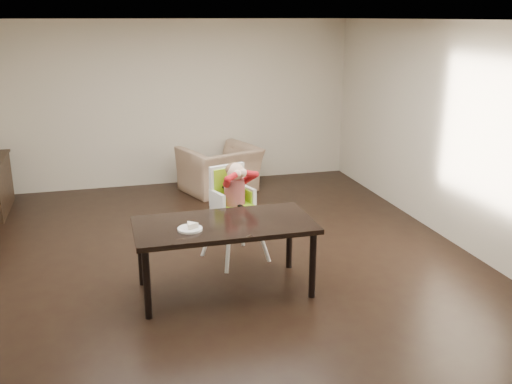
% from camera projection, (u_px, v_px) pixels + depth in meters
% --- Properties ---
extents(ground, '(7.00, 7.00, 0.00)m').
position_uv_depth(ground, '(218.00, 264.00, 6.58)').
color(ground, black).
rests_on(ground, ground).
extents(room_walls, '(6.02, 7.02, 2.71)m').
position_uv_depth(room_walls, '(215.00, 103.00, 6.03)').
color(room_walls, beige).
rests_on(room_walls, ground).
extents(dining_table, '(1.80, 0.90, 0.75)m').
position_uv_depth(dining_table, '(224.00, 230.00, 5.75)').
color(dining_table, black).
rests_on(dining_table, ground).
extents(high_chair, '(0.61, 0.61, 1.17)m').
position_uv_depth(high_chair, '(233.00, 191.00, 6.50)').
color(high_chair, white).
rests_on(high_chair, ground).
extents(plate, '(0.25, 0.25, 0.07)m').
position_uv_depth(plate, '(191.00, 228.00, 5.53)').
color(plate, white).
rests_on(plate, dining_table).
extents(armchair, '(1.31, 1.07, 0.98)m').
position_uv_depth(armchair, '(220.00, 162.00, 9.16)').
color(armchair, tan).
rests_on(armchair, ground).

